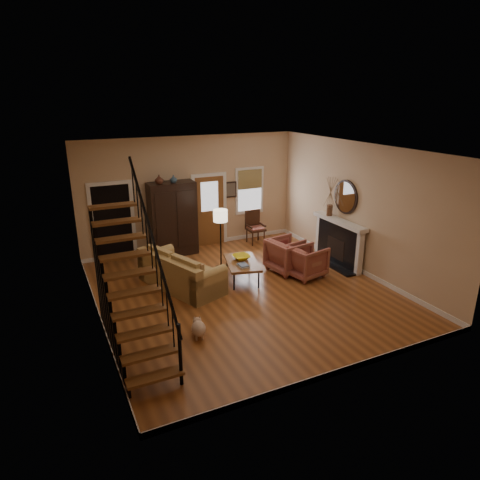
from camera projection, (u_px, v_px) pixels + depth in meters
name	position (u px, v px, depth m)	size (l,w,h in m)	color
room	(199.00, 214.00, 10.89)	(7.00, 7.33, 3.30)	#9A5627
staircase	(131.00, 268.00, 7.28)	(0.94, 2.80, 3.20)	brown
fireplace	(340.00, 238.00, 11.50)	(0.33, 1.95, 2.30)	black
armoire	(173.00, 219.00, 12.10)	(1.30, 0.60, 2.10)	black
vase_a	(159.00, 179.00, 11.49)	(0.24, 0.24, 0.25)	#4C2619
vase_b	(173.00, 179.00, 11.66)	(0.20, 0.20, 0.21)	#334C60
sofa	(181.00, 271.00, 10.18)	(0.96, 2.22, 0.83)	tan
coffee_table	(242.00, 271.00, 10.62)	(0.74, 1.27, 0.49)	brown
bowl	(241.00, 257.00, 10.67)	(0.44, 0.44, 0.11)	yellow
books	(243.00, 265.00, 10.23)	(0.23, 0.32, 0.06)	beige
armchair_left	(305.00, 261.00, 10.79)	(0.88, 0.90, 0.82)	maroon
armchair_right	(288.00, 255.00, 11.10)	(0.93, 0.96, 0.87)	maroon
floor_lamp	(221.00, 240.00, 11.14)	(0.37, 0.37, 1.61)	black
side_chair	(256.00, 227.00, 13.15)	(0.54, 0.54, 1.02)	#3D2213
dog	(199.00, 330.00, 8.12)	(0.27, 0.46, 0.33)	beige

